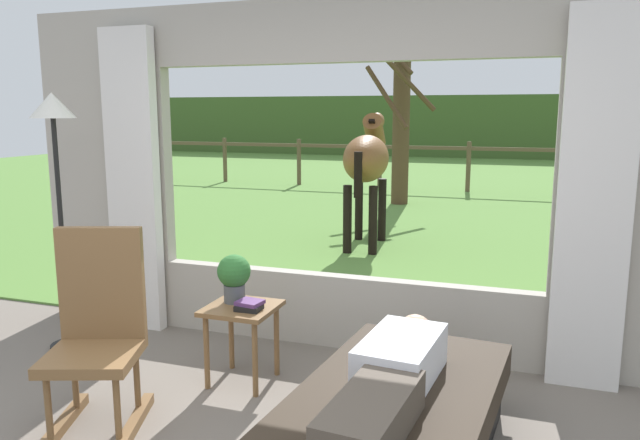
% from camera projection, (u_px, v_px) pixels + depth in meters
% --- Properties ---
extents(back_wall_with_window, '(5.20, 0.12, 2.55)m').
position_uv_depth(back_wall_with_window, '(341.00, 183.00, 4.44)').
color(back_wall_with_window, '#ADA599').
rests_on(back_wall_with_window, ground_plane).
extents(curtain_panel_left, '(0.44, 0.10, 2.40)m').
position_uv_depth(curtain_panel_left, '(133.00, 183.00, 4.86)').
color(curtain_panel_left, silver).
rests_on(curtain_panel_left, ground_plane).
extents(curtain_panel_right, '(0.44, 0.10, 2.40)m').
position_uv_depth(curtain_panel_right, '(594.00, 203.00, 3.77)').
color(curtain_panel_right, silver).
rests_on(curtain_panel_right, ground_plane).
extents(outdoor_pasture_lawn, '(36.00, 21.68, 0.02)m').
position_uv_depth(outdoor_pasture_lawn, '(473.00, 185.00, 14.80)').
color(outdoor_pasture_lawn, '#568438').
rests_on(outdoor_pasture_lawn, ground_plane).
extents(distant_hill_ridge, '(36.00, 2.00, 2.40)m').
position_uv_depth(distant_hill_ridge, '(498.00, 127.00, 23.74)').
color(distant_hill_ridge, '#3F5A28').
rests_on(distant_hill_ridge, ground_plane).
extents(recliner_sofa, '(1.05, 1.77, 0.42)m').
position_uv_depth(recliner_sofa, '(393.00, 429.00, 3.00)').
color(recliner_sofa, black).
rests_on(recliner_sofa, ground_plane).
extents(reclining_person, '(0.39, 1.44, 0.22)m').
position_uv_depth(reclining_person, '(392.00, 375.00, 2.90)').
color(reclining_person, silver).
rests_on(reclining_person, recliner_sofa).
extents(rocking_chair, '(0.66, 0.80, 1.12)m').
position_uv_depth(rocking_chair, '(98.00, 331.00, 3.41)').
color(rocking_chair, brown).
rests_on(rocking_chair, ground_plane).
extents(side_table, '(0.44, 0.44, 0.52)m').
position_uv_depth(side_table, '(242.00, 320.00, 3.96)').
color(side_table, brown).
rests_on(side_table, ground_plane).
extents(potted_plant, '(0.22, 0.22, 0.32)m').
position_uv_depth(potted_plant, '(234.00, 275.00, 3.99)').
color(potted_plant, '#4C5156').
rests_on(potted_plant, side_table).
extents(book_stack, '(0.17, 0.16, 0.06)m').
position_uv_depth(book_stack, '(249.00, 305.00, 3.86)').
color(book_stack, black).
rests_on(book_stack, side_table).
extents(floor_lamp_left, '(0.32, 0.32, 1.89)m').
position_uv_depth(floor_lamp_left, '(55.00, 144.00, 4.35)').
color(floor_lamp_left, black).
rests_on(floor_lamp_left, ground_plane).
extents(horse, '(0.68, 1.82, 1.73)m').
position_uv_depth(horse, '(367.00, 159.00, 7.89)').
color(horse, brown).
rests_on(horse, outdoor_pasture_lawn).
extents(pasture_tree, '(1.34, 0.86, 3.16)m').
position_uv_depth(pasture_tree, '(401.00, 121.00, 11.43)').
color(pasture_tree, '#4C3823').
rests_on(pasture_tree, outdoor_pasture_lawn).
extents(pasture_fence_line, '(16.10, 0.10, 1.10)m').
position_uv_depth(pasture_fence_line, '(469.00, 159.00, 13.39)').
color(pasture_fence_line, brown).
rests_on(pasture_fence_line, outdoor_pasture_lawn).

